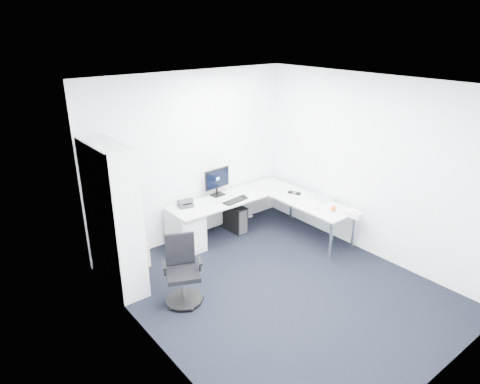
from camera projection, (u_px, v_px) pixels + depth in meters
ground at (280, 289)px, 5.77m from camera, size 4.20×4.20×0.00m
ceiling at (288, 85)px, 4.77m from camera, size 4.20×4.20×0.00m
wall_back at (192, 158)px, 6.80m from camera, size 3.60×0.02×2.70m
wall_front at (450, 267)px, 3.74m from camera, size 3.60×0.02×2.70m
wall_left at (152, 239)px, 4.23m from camera, size 0.02×4.20×2.70m
wall_right at (371, 168)px, 6.31m from camera, size 0.02×4.20×2.70m
l_desk at (246, 221)px, 6.98m from camera, size 2.28×1.28×0.67m
drawer_pedestal at (185, 229)px, 6.69m from camera, size 0.44×0.55×0.68m
bookshelf at (113, 218)px, 5.51m from camera, size 0.39×1.00×2.00m
task_chair at (183, 272)px, 5.34m from camera, size 0.66×0.66×0.89m
black_pc_tower at (235, 218)px, 7.33m from camera, size 0.22×0.48×0.46m
beige_pc_tower at (138, 252)px, 6.34m from camera, size 0.19×0.40×0.38m
power_strip at (243, 217)px, 7.86m from camera, size 0.36×0.13×0.04m
monitor at (217, 182)px, 7.05m from camera, size 0.51×0.20×0.48m
black_keyboard at (235, 201)px, 6.90m from camera, size 0.46×0.22×0.02m
mouse at (244, 196)px, 7.05m from camera, size 0.07×0.11×0.03m
desk_phone at (185, 202)px, 6.67m from camera, size 0.26×0.26×0.15m
laptop at (324, 191)px, 6.96m from camera, size 0.40×0.39×0.26m
white_keyboard at (306, 204)px, 6.78m from camera, size 0.18×0.44×0.01m
headphones at (294, 192)px, 7.20m from camera, size 0.21×0.25×0.06m
orange_fruit at (333, 208)px, 6.54m from camera, size 0.08×0.08×0.08m
tissue_box at (353, 214)px, 6.33m from camera, size 0.15×0.25×0.08m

